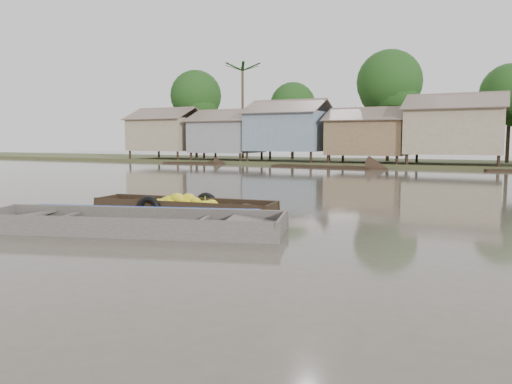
% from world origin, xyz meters
% --- Properties ---
extents(ground, '(120.00, 120.00, 0.00)m').
position_xyz_m(ground, '(0.00, 0.00, 0.00)').
color(ground, '#50463D').
rests_on(ground, ground).
extents(riverbank, '(120.00, 12.47, 10.22)m').
position_xyz_m(riverbank, '(3.03, 31.86, 3.07)').
color(riverbank, '#384723').
rests_on(riverbank, ground).
extents(banana_boat, '(5.41, 1.81, 0.76)m').
position_xyz_m(banana_boat, '(-2.45, 2.09, 0.14)').
color(banana_boat, black).
rests_on(banana_boat, ground).
extents(viewer_boat, '(7.18, 3.74, 0.56)m').
position_xyz_m(viewer_boat, '(-1.76, -0.87, 0.05)').
color(viewer_boat, '#413A37').
rests_on(viewer_boat, ground).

